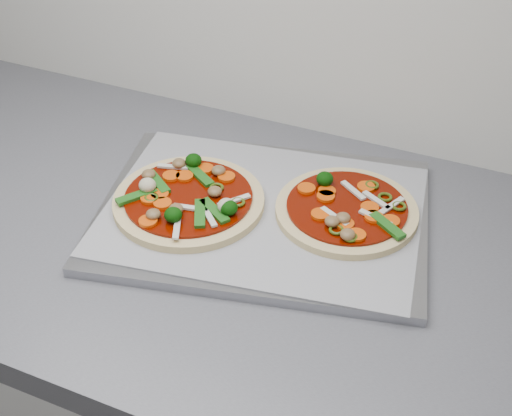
% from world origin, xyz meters
% --- Properties ---
extents(countertop, '(3.60, 0.60, 0.04)m').
position_xyz_m(countertop, '(0.00, 1.30, 0.88)').
color(countertop, slate).
rests_on(countertop, base_cabinet).
extents(baking_tray, '(0.51, 0.42, 0.01)m').
position_xyz_m(baking_tray, '(-0.24, 1.35, 0.91)').
color(baking_tray, '#94959A').
rests_on(baking_tray, countertop).
extents(parchment, '(0.47, 0.37, 0.00)m').
position_xyz_m(parchment, '(-0.24, 1.35, 0.92)').
color(parchment, '#96969B').
rests_on(parchment, baking_tray).
extents(pizza_left, '(0.26, 0.26, 0.04)m').
position_xyz_m(pizza_left, '(-0.34, 1.32, 0.93)').
color(pizza_left, '#D6B986').
rests_on(pizza_left, parchment).
extents(pizza_right, '(0.26, 0.26, 0.03)m').
position_xyz_m(pizza_right, '(-0.13, 1.39, 0.92)').
color(pizza_right, '#D6B986').
rests_on(pizza_right, parchment).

